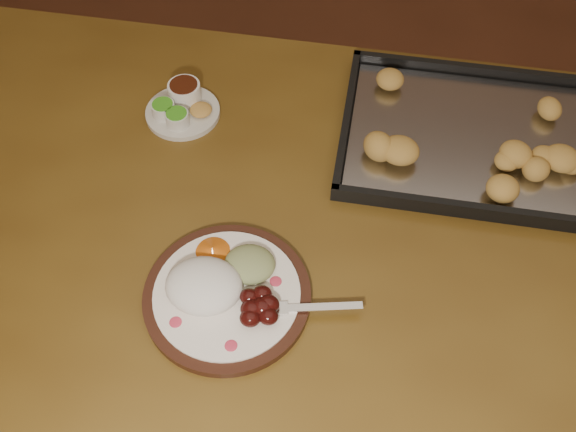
# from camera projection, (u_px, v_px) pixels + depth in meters

# --- Properties ---
(ground) EXTENTS (4.00, 4.00, 0.00)m
(ground) POSITION_uv_depth(u_px,v_px,m) (377.00, 298.00, 1.84)
(ground) COLOR brown
(ground) RESTS_ON ground
(dining_table) EXTENTS (1.53, 0.95, 0.75)m
(dining_table) POSITION_uv_depth(u_px,v_px,m) (290.00, 244.00, 1.17)
(dining_table) COLOR brown
(dining_table) RESTS_ON ground
(dinner_plate) EXTENTS (0.34, 0.26, 0.06)m
(dinner_plate) POSITION_uv_depth(u_px,v_px,m) (225.00, 290.00, 0.98)
(dinner_plate) COLOR black
(dinner_plate) RESTS_ON dining_table
(condiment_saucer) EXTENTS (0.14, 0.14, 0.05)m
(condiment_saucer) POSITION_uv_depth(u_px,v_px,m) (182.00, 106.00, 1.22)
(condiment_saucer) COLOR beige
(condiment_saucer) RESTS_ON dining_table
(baking_tray) EXTENTS (0.50, 0.38, 0.05)m
(baking_tray) POSITION_uv_depth(u_px,v_px,m) (475.00, 136.00, 1.18)
(baking_tray) COLOR black
(baking_tray) RESTS_ON dining_table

